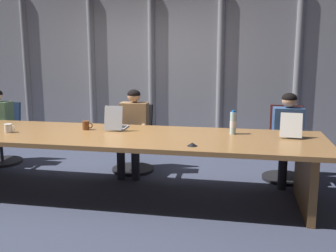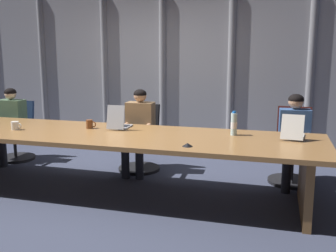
{
  "view_description": "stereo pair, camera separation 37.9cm",
  "coord_description": "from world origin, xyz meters",
  "views": [
    {
      "loc": [
        1.51,
        -4.24,
        1.67
      ],
      "look_at": [
        0.68,
        0.1,
        0.84
      ],
      "focal_mm": 41.5,
      "sensor_mm": 36.0,
      "label": 1
    },
    {
      "loc": [
        1.88,
        -4.15,
        1.67
      ],
      "look_at": [
        0.68,
        0.1,
        0.84
      ],
      "focal_mm": 41.5,
      "sensor_mm": 36.0,
      "label": 2
    }
  ],
  "objects": [
    {
      "name": "person_center",
      "position": [
        2.11,
        0.86,
        0.67
      ],
      "size": [
        0.41,
        0.56,
        1.17
      ],
      "rotation": [
        0.0,
        0.0,
        -1.51
      ],
      "color": "#335184",
      "rests_on": "ground_plane"
    },
    {
      "name": "person_left_end",
      "position": [
        -2.11,
        0.86,
        0.65
      ],
      "size": [
        0.42,
        0.55,
        1.14
      ],
      "rotation": [
        0.0,
        0.0,
        -1.59
      ],
      "color": "#4C6B4C",
      "rests_on": "ground_plane"
    },
    {
      "name": "office_chair_left_mid",
      "position": [
        -0.0,
        1.02,
        0.36
      ],
      "size": [
        0.6,
        0.6,
        0.94
      ],
      "rotation": [
        0.0,
        0.0,
        -1.69
      ],
      "color": "black",
      "rests_on": "ground_plane"
    },
    {
      "name": "coffee_mug_far",
      "position": [
        -0.37,
        0.19,
        0.79
      ],
      "size": [
        0.13,
        0.08,
        0.11
      ],
      "color": "brown",
      "rests_on": "conference_table"
    },
    {
      "name": "conference_table",
      "position": [
        0.0,
        0.0,
        0.62
      ],
      "size": [
        4.92,
        1.26,
        0.74
      ],
      "color": "olive",
      "rests_on": "ground_plane"
    },
    {
      "name": "person_left_mid",
      "position": [
        0.03,
        0.86,
        0.67
      ],
      "size": [
        0.41,
        0.56,
        1.18
      ],
      "rotation": [
        0.0,
        0.0,
        -1.53
      ],
      "color": "olive",
      "rests_on": "ground_plane"
    },
    {
      "name": "coffee_mug_near",
      "position": [
        -1.22,
        -0.14,
        0.79
      ],
      "size": [
        0.14,
        0.09,
        0.1
      ],
      "color": "white",
      "rests_on": "conference_table"
    },
    {
      "name": "office_chair_center",
      "position": [
        2.11,
        1.03,
        0.37
      ],
      "size": [
        0.6,
        0.6,
        0.98
      ],
      "rotation": [
        0.0,
        0.0,
        -1.59
      ],
      "color": "#511E19",
      "rests_on": "ground_plane"
    },
    {
      "name": "curtain_backdrop",
      "position": [
        0.0,
        2.22,
        1.37
      ],
      "size": [
        8.02,
        0.17,
        2.74
      ],
      "color": "#9999A0",
      "rests_on": "ground_plane"
    },
    {
      "name": "laptop_center",
      "position": [
        2.07,
        0.31,
        0.79
      ],
      "size": [
        0.28,
        0.44,
        0.28
      ],
      "rotation": [
        0.0,
        0.0,
        1.47
      ],
      "color": "beige",
      "rests_on": "conference_table"
    },
    {
      "name": "water_bottle_primary",
      "position": [
        1.42,
        0.27,
        0.87
      ],
      "size": [
        0.07,
        0.07,
        0.28
      ],
      "color": "silver",
      "rests_on": "conference_table"
    },
    {
      "name": "laptop_left_mid",
      "position": [
        -0.01,
        0.3,
        0.8
      ],
      "size": [
        0.24,
        0.39,
        0.31
      ],
      "rotation": [
        0.0,
        0.0,
        1.61
      ],
      "color": "#A8ADB7",
      "rests_on": "conference_table"
    },
    {
      "name": "ground_plane",
      "position": [
        0.0,
        0.0,
        0.0
      ],
      "size": [
        16.05,
        16.05,
        0.0
      ],
      "primitive_type": "plane",
      "color": "#383D51"
    },
    {
      "name": "conference_mic_left_side",
      "position": [
        1.03,
        -0.41,
        0.76
      ],
      "size": [
        0.11,
        0.11,
        0.03
      ],
      "primitive_type": "cone",
      "color": "black",
      "rests_on": "conference_table"
    },
    {
      "name": "office_chair_left_end",
      "position": [
        -2.11,
        1.02,
        0.35
      ],
      "size": [
        0.6,
        0.6,
        0.92
      ],
      "rotation": [
        0.0,
        0.0,
        -1.56
      ],
      "color": "navy",
      "rests_on": "ground_plane"
    }
  ]
}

